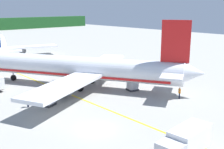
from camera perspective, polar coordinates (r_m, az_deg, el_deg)
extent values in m
cylinder|color=silver|center=(49.11, -6.94, 1.47)|extent=(21.30, 33.07, 3.80)
cone|color=silver|center=(44.64, 16.55, 0.28)|extent=(4.40, 4.39, 3.23)
cube|color=silver|center=(40.45, -9.74, -2.26)|extent=(16.57, 10.90, 0.50)
cylinder|color=slate|center=(43.92, -10.12, -2.62)|extent=(3.51, 3.87, 2.20)
cube|color=silver|center=(56.81, -1.24, 2.55)|extent=(15.76, 13.29, 0.50)
cylinder|color=slate|center=(55.17, -3.93, 0.90)|extent=(3.51, 3.87, 2.20)
cube|color=red|center=(43.99, 12.92, 6.61)|extent=(2.51, 3.99, 6.50)
cube|color=silver|center=(44.80, 12.60, 0.57)|extent=(10.61, 7.97, 0.24)
cube|color=red|center=(49.34, -6.91, 0.28)|extent=(19.33, 29.86, 0.36)
cylinder|color=black|center=(56.77, -19.51, -0.62)|extent=(0.85, 1.13, 1.10)
cylinder|color=gray|center=(56.59, -19.57, 0.16)|extent=(0.20, 0.20, 0.50)
cylinder|color=black|center=(46.94, -6.50, -2.81)|extent=(0.85, 1.13, 1.10)
cylinder|color=gray|center=(46.72, -6.53, -1.87)|extent=(0.20, 0.20, 0.50)
cylinder|color=black|center=(51.53, -4.13, -1.26)|extent=(0.85, 1.13, 1.10)
cylinder|color=gray|center=(51.33, -4.14, -0.40)|extent=(0.20, 0.20, 0.50)
cylinder|color=white|center=(85.43, -21.92, 5.57)|extent=(14.57, 32.12, 3.48)
cone|color=white|center=(67.62, -21.77, 4.00)|extent=(3.78, 3.76, 2.95)
cube|color=white|center=(84.12, -16.16, 5.49)|extent=(15.26, 7.82, 0.46)
cylinder|color=slate|center=(85.69, -17.90, 4.76)|extent=(2.90, 3.44, 2.01)
cube|color=white|center=(70.43, -21.80, 4.35)|extent=(9.94, 6.02, 0.22)
cube|color=navy|center=(85.56, -21.86, 4.94)|extent=(13.28, 28.97, 0.33)
cylinder|color=black|center=(98.19, -21.86, 4.92)|extent=(0.65, 1.05, 1.01)
cylinder|color=gray|center=(98.10, -21.90, 5.34)|extent=(0.18, 0.18, 0.46)
cylinder|color=black|center=(84.49, -20.13, 3.79)|extent=(0.65, 1.05, 1.01)
cylinder|color=gray|center=(84.38, -20.18, 4.28)|extent=(0.18, 0.18, 0.46)
cube|color=white|center=(27.98, 15.55, -12.45)|extent=(4.85, 2.50, 2.24)
cylinder|color=black|center=(29.02, 13.43, -14.13)|extent=(0.92, 0.34, 0.90)
cube|color=#333338|center=(47.41, 4.19, -3.10)|extent=(2.00, 2.00, 0.30)
cube|color=silver|center=(47.16, 4.21, -2.04)|extent=(1.76, 1.76, 1.51)
cube|color=silver|center=(47.27, 4.74, -1.25)|extent=(0.93, 1.58, 0.55)
cube|color=#333338|center=(41.34, -13.00, -5.97)|extent=(2.34, 2.34, 0.30)
cube|color=silver|center=(41.05, -13.07, -4.75)|extent=(2.08, 2.08, 1.56)
cube|color=silver|center=(41.27, -12.65, -3.70)|extent=(1.21, 1.73, 0.57)
cylinder|color=#191E33|center=(41.13, -16.88, -5.94)|extent=(0.14, 0.14, 0.82)
cylinder|color=#191E33|center=(41.26, -16.72, -5.87)|extent=(0.14, 0.14, 0.82)
cube|color=orange|center=(40.96, -16.87, -4.95)|extent=(0.49, 0.39, 0.62)
cube|color=silver|center=(40.95, -16.87, -4.91)|extent=(0.51, 0.40, 0.06)
sphere|color=tan|center=(40.83, -16.91, -4.39)|extent=(0.22, 0.22, 0.22)
cylinder|color=orange|center=(40.76, -17.11, -5.02)|extent=(0.09, 0.09, 0.59)
cylinder|color=orange|center=(41.15, -16.63, -4.80)|extent=(0.09, 0.09, 0.59)
cylinder|color=#191E33|center=(44.25, 13.64, -4.30)|extent=(0.14, 0.14, 0.88)
cylinder|color=#191E33|center=(44.41, 13.57, -4.23)|extent=(0.14, 0.14, 0.88)
cube|color=orange|center=(44.10, 13.66, -3.30)|extent=(0.43, 0.49, 0.66)
cube|color=silver|center=(44.10, 13.66, -3.26)|extent=(0.45, 0.50, 0.06)
sphere|color=tan|center=(43.98, 13.69, -2.74)|extent=(0.24, 0.24, 0.24)
cylinder|color=orange|center=(43.85, 13.78, -3.36)|extent=(0.09, 0.09, 0.63)
cylinder|color=orange|center=(44.34, 13.54, -3.16)|extent=(0.09, 0.09, 0.63)
cylinder|color=#191E33|center=(49.53, 5.21, -2.05)|extent=(0.14, 0.14, 0.85)
cylinder|color=#191E33|center=(49.60, 5.40, -2.03)|extent=(0.14, 0.14, 0.85)
cube|color=orange|center=(49.37, 5.33, -1.20)|extent=(0.49, 0.38, 0.64)
cube|color=silver|center=(49.36, 5.33, -1.17)|extent=(0.50, 0.40, 0.06)
sphere|color=tan|center=(49.26, 5.34, -0.71)|extent=(0.23, 0.23, 0.23)
cylinder|color=orange|center=(49.26, 5.04, -1.19)|extent=(0.09, 0.09, 0.61)
cylinder|color=orange|center=(49.46, 5.62, -1.14)|extent=(0.09, 0.09, 0.61)
cube|color=yellow|center=(43.99, -7.02, -4.71)|extent=(0.30, 60.00, 0.01)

